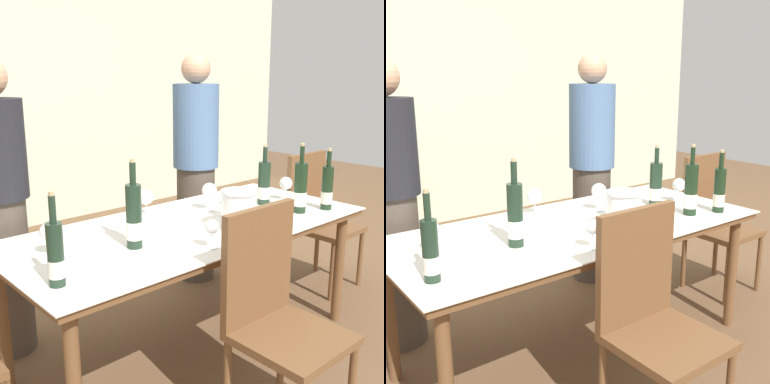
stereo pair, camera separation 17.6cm
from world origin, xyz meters
TOP-DOWN VIEW (x-y plane):
  - ground_plane at (0.00, 0.00)m, footprint 12.00×12.00m
  - dining_table at (0.00, 0.00)m, footprint 2.00×0.89m
  - ice_bucket at (0.13, -0.21)m, footprint 0.19×0.19m
  - wine_bottle_0 at (0.62, -0.23)m, footprint 0.08×0.08m
  - wine_bottle_1 at (0.80, -0.30)m, footprint 0.07×0.07m
  - wine_bottle_2 at (-0.42, -0.08)m, footprint 0.07×0.07m
  - wine_bottle_3 at (0.61, 0.02)m, footprint 0.08×0.08m
  - wine_bottle_4 at (-0.88, -0.22)m, footprint 0.07×0.07m
  - wine_glass_0 at (-0.17, -0.32)m, footprint 0.07×0.07m
  - wine_glass_1 at (0.79, -0.01)m, footprint 0.08×0.08m
  - wine_glass_2 at (0.27, 0.15)m, footprint 0.09×0.09m
  - wine_glass_3 at (0.24, -0.01)m, footprint 0.09×0.09m
  - wine_glass_4 at (-0.76, 0.09)m, footprint 0.08×0.08m
  - wine_glass_5 at (-0.07, 0.32)m, footprint 0.09×0.09m
  - chair_near_front at (-0.13, -0.67)m, footprint 0.42×0.42m
  - chair_right_end at (1.30, 0.09)m, footprint 0.42×0.42m
  - person_guest_left at (0.70, 0.74)m, footprint 0.33×0.33m

SIDE VIEW (x-z plane):
  - ground_plane at x=0.00m, z-range 0.00..0.00m
  - chair_right_end at x=1.30m, z-range 0.06..1.02m
  - chair_near_front at x=-0.13m, z-range 0.06..1.04m
  - dining_table at x=0.00m, z-range 0.30..1.04m
  - person_guest_left at x=0.70m, z-range 0.00..1.66m
  - wine_glass_0 at x=-0.17m, z-range 0.77..0.90m
  - wine_glass_3 at x=0.24m, z-range 0.76..0.91m
  - wine_glass_5 at x=-0.07m, z-range 0.76..0.91m
  - wine_glass_4 at x=-0.76m, z-range 0.77..0.91m
  - wine_glass_1 at x=0.79m, z-range 0.77..0.92m
  - ice_bucket at x=0.13m, z-range 0.74..0.95m
  - wine_glass_2 at x=0.27m, z-range 0.77..0.93m
  - wine_bottle_4 at x=-0.88m, z-range 0.68..1.04m
  - wine_bottle_1 at x=0.80m, z-range 0.68..1.04m
  - wine_bottle_3 at x=0.61m, z-range 0.68..1.05m
  - wine_bottle_0 at x=0.62m, z-range 0.67..1.08m
  - wine_bottle_2 at x=-0.42m, z-range 0.67..1.09m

